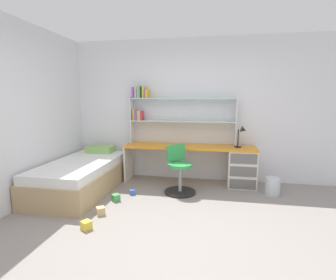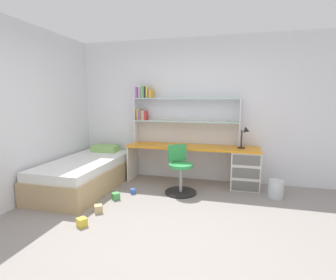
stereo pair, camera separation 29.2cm
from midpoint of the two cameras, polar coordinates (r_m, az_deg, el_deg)
ground_plane at (r=3.10m, az=-2.85°, el=-21.04°), size 5.47×5.50×0.02m
room_shell at (r=4.14m, az=-14.84°, el=5.78°), size 5.47×5.50×2.65m
desk at (r=4.71m, az=10.69°, el=-5.00°), size 2.37×0.52×0.70m
bookshelf_hutch at (r=4.83m, az=-1.97°, el=6.92°), size 1.96×0.22×1.08m
desk_lamp at (r=4.58m, az=14.35°, el=1.44°), size 0.20×0.17×0.38m
swivel_chair at (r=4.29m, az=0.58°, el=-7.60°), size 0.52×0.52×0.79m
bed_platform at (r=4.69m, az=-20.09°, el=-7.40°), size 1.01×1.98×0.63m
waste_bin at (r=4.52m, az=20.43°, el=-9.60°), size 0.24×0.24×0.28m
toy_block_green_0 at (r=4.13m, az=-13.52°, el=-12.33°), size 0.15×0.15×0.11m
toy_block_blue_1 at (r=4.34m, az=-9.89°, el=-11.33°), size 0.11×0.11×0.08m
toy_block_yellow_2 at (r=3.42m, az=-20.10°, el=-17.34°), size 0.15×0.15×0.11m
toy_block_natural_3 at (r=3.74m, az=-16.96°, el=-14.83°), size 0.15×0.15×0.11m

